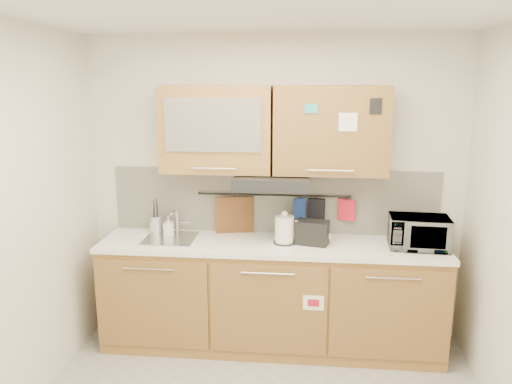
# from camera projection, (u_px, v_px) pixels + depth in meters

# --- Properties ---
(ceiling) EXTENTS (3.20, 3.20, 0.00)m
(ceiling) POSITION_uv_depth(u_px,v_px,m) (257.00, 4.00, 2.56)
(ceiling) COLOR white
(ceiling) RESTS_ON wall_back
(wall_back) EXTENTS (3.20, 0.00, 3.20)m
(wall_back) POSITION_uv_depth(u_px,v_px,m) (274.00, 189.00, 4.30)
(wall_back) COLOR silver
(wall_back) RESTS_ON ground
(base_cabinet) EXTENTS (2.80, 0.64, 0.88)m
(base_cabinet) POSITION_uv_depth(u_px,v_px,m) (271.00, 301.00, 4.20)
(base_cabinet) COLOR #AA753C
(base_cabinet) RESTS_ON floor
(countertop) EXTENTS (2.82, 0.62, 0.04)m
(countertop) POSITION_uv_depth(u_px,v_px,m) (271.00, 245.00, 4.09)
(countertop) COLOR white
(countertop) RESTS_ON base_cabinet
(backsplash) EXTENTS (2.80, 0.02, 0.56)m
(backsplash) POSITION_uv_depth(u_px,v_px,m) (274.00, 201.00, 4.31)
(backsplash) COLOR silver
(backsplash) RESTS_ON countertop
(upper_cabinets) EXTENTS (1.82, 0.37, 0.70)m
(upper_cabinets) POSITION_uv_depth(u_px,v_px,m) (272.00, 130.00, 4.02)
(upper_cabinets) COLOR #AA753C
(upper_cabinets) RESTS_ON wall_back
(range_hood) EXTENTS (0.60, 0.46, 0.10)m
(range_hood) POSITION_uv_depth(u_px,v_px,m) (272.00, 181.00, 4.03)
(range_hood) COLOR black
(range_hood) RESTS_ON upper_cabinets
(sink) EXTENTS (0.42, 0.40, 0.26)m
(sink) POSITION_uv_depth(u_px,v_px,m) (171.00, 238.00, 4.19)
(sink) COLOR silver
(sink) RESTS_ON countertop
(utensil_rail) EXTENTS (1.30, 0.02, 0.02)m
(utensil_rail) POSITION_uv_depth(u_px,v_px,m) (274.00, 195.00, 4.26)
(utensil_rail) COLOR black
(utensil_rail) RESTS_ON backsplash
(utensil_crock) EXTENTS (0.16, 0.16, 0.31)m
(utensil_crock) POSITION_uv_depth(u_px,v_px,m) (157.00, 224.00, 4.33)
(utensil_crock) COLOR silver
(utensil_crock) RESTS_ON countertop
(kettle) EXTENTS (0.20, 0.18, 0.27)m
(kettle) POSITION_uv_depth(u_px,v_px,m) (285.00, 230.00, 4.05)
(kettle) COLOR white
(kettle) RESTS_ON countertop
(toaster) EXTENTS (0.28, 0.21, 0.19)m
(toaster) POSITION_uv_depth(u_px,v_px,m) (312.00, 232.00, 4.03)
(toaster) COLOR black
(toaster) RESTS_ON countertop
(microwave) EXTENTS (0.47, 0.34, 0.25)m
(microwave) POSITION_uv_depth(u_px,v_px,m) (419.00, 232.00, 3.93)
(microwave) COLOR #999999
(microwave) RESTS_ON countertop
(soap_bottle) EXTENTS (0.09, 0.09, 0.18)m
(soap_bottle) POSITION_uv_depth(u_px,v_px,m) (169.00, 226.00, 4.24)
(soap_bottle) COLOR #999999
(soap_bottle) RESTS_ON countertop
(cutting_board) EXTENTS (0.33, 0.10, 0.41)m
(cutting_board) POSITION_uv_depth(u_px,v_px,m) (235.00, 220.00, 4.33)
(cutting_board) COLOR brown
(cutting_board) RESTS_ON utensil_rail
(oven_mitt) EXTENTS (0.11, 0.07, 0.18)m
(oven_mitt) POSITION_uv_depth(u_px,v_px,m) (300.00, 209.00, 4.25)
(oven_mitt) COLOR #204194
(oven_mitt) RESTS_ON utensil_rail
(dark_pouch) EXTENTS (0.15, 0.06, 0.23)m
(dark_pouch) POSITION_uv_depth(u_px,v_px,m) (316.00, 212.00, 4.24)
(dark_pouch) COLOR black
(dark_pouch) RESTS_ON utensil_rail
(pot_holder) EXTENTS (0.14, 0.08, 0.18)m
(pot_holder) POSITION_uv_depth(u_px,v_px,m) (346.00, 210.00, 4.21)
(pot_holder) COLOR red
(pot_holder) RESTS_ON utensil_rail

